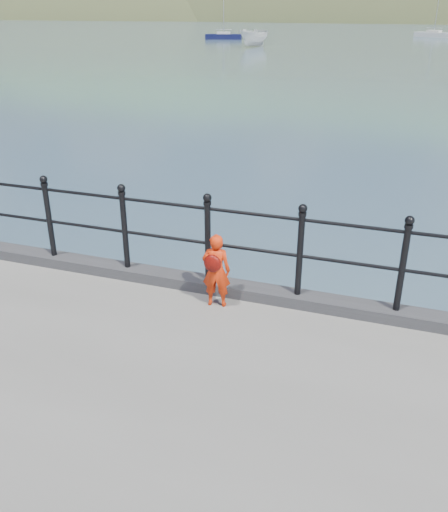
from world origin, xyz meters
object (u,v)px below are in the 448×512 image
at_px(railing, 165,227).
at_px(sailboat_left, 224,37).
at_px(launch_white, 254,38).
at_px(child, 216,270).
at_px(sailboat_deep, 433,35).

relative_size(railing, sailboat_left, 2.45).
height_order(railing, sailboat_left, sailboat_left).
xyz_separation_m(launch_white, sailboat_left, (-8.44, 13.67, -0.66)).
height_order(child, sailboat_deep, sailboat_deep).
xyz_separation_m(railing, child, (0.84, -0.35, -0.33)).
bearing_deg(sailboat_left, sailboat_deep, 17.67).
distance_m(railing, sailboat_left, 76.35).
distance_m(child, sailboat_deep, 88.31).
bearing_deg(launch_white, sailboat_left, 136.54).
xyz_separation_m(railing, sailboat_deep, (4.19, 87.89, -1.48)).
distance_m(railing, launch_white, 60.81).
bearing_deg(sailboat_deep, sailboat_left, -123.13).
relative_size(railing, child, 18.77).
height_order(launch_white, sailboat_left, sailboat_left).
distance_m(launch_white, sailboat_left, 16.08).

